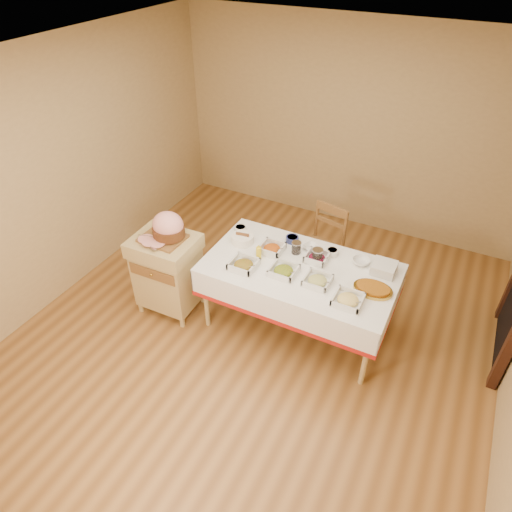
{
  "coord_description": "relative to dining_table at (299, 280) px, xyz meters",
  "views": [
    {
      "loc": [
        1.47,
        -2.91,
        3.45
      ],
      "look_at": [
        -0.12,
        0.2,
        0.82
      ],
      "focal_mm": 32.0,
      "sensor_mm": 36.0,
      "label": 1
    }
  ],
  "objects": [
    {
      "name": "room_shell",
      "position": [
        -0.3,
        -0.3,
        0.7
      ],
      "size": [
        5.0,
        5.0,
        5.0
      ],
      "color": "#905E2C",
      "rests_on": "ground"
    },
    {
      "name": "dining_table",
      "position": [
        0.0,
        0.0,
        0.0
      ],
      "size": [
        1.82,
        1.02,
        0.76
      ],
      "color": "tan",
      "rests_on": "ground"
    },
    {
      "name": "butcher_cart",
      "position": [
        -1.31,
        -0.36,
        -0.09
      ],
      "size": [
        0.64,
        0.54,
        0.89
      ],
      "color": "tan",
      "rests_on": "ground"
    },
    {
      "name": "dining_chair",
      "position": [
        -0.05,
        0.78,
        -0.11
      ],
      "size": [
        0.51,
        0.49,
        0.95
      ],
      "color": "brown",
      "rests_on": "ground"
    },
    {
      "name": "ham_on_board",
      "position": [
        -1.27,
        -0.32,
        0.42
      ],
      "size": [
        0.44,
        0.42,
        0.29
      ],
      "color": "brown",
      "rests_on": "butcher_cart"
    },
    {
      "name": "serving_dish_a",
      "position": [
        -0.48,
        -0.25,
        0.2
      ],
      "size": [
        0.25,
        0.24,
        0.11
      ],
      "color": "silver",
      "rests_on": "dining_table"
    },
    {
      "name": "serving_dish_b",
      "position": [
        -0.11,
        -0.16,
        0.19
      ],
      "size": [
        0.24,
        0.24,
        0.1
      ],
      "color": "silver",
      "rests_on": "dining_table"
    },
    {
      "name": "serving_dish_c",
      "position": [
        0.23,
        -0.15,
        0.19
      ],
      "size": [
        0.23,
        0.23,
        0.09
      ],
      "color": "silver",
      "rests_on": "dining_table"
    },
    {
      "name": "serving_dish_d",
      "position": [
        0.55,
        -0.27,
        0.19
      ],
      "size": [
        0.25,
        0.25,
        0.09
      ],
      "color": "silver",
      "rests_on": "dining_table"
    },
    {
      "name": "serving_dish_e",
      "position": [
        -0.35,
        0.11,
        0.2
      ],
      "size": [
        0.23,
        0.22,
        0.11
      ],
      "color": "silver",
      "rests_on": "dining_table"
    },
    {
      "name": "serving_dish_f",
      "position": [
        0.1,
        0.18,
        0.19
      ],
      "size": [
        0.22,
        0.21,
        0.1
      ],
      "color": "silver",
      "rests_on": "dining_table"
    },
    {
      "name": "small_bowl_left",
      "position": [
        -0.8,
        0.28,
        0.19
      ],
      "size": [
        0.13,
        0.13,
        0.06
      ],
      "color": "silver",
      "rests_on": "dining_table"
    },
    {
      "name": "small_bowl_mid",
      "position": [
        -0.24,
        0.36,
        0.19
      ],
      "size": [
        0.13,
        0.13,
        0.06
      ],
      "color": "navy",
      "rests_on": "dining_table"
    },
    {
      "name": "small_bowl_right",
      "position": [
        0.2,
        0.33,
        0.2
      ],
      "size": [
        0.12,
        0.12,
        0.06
      ],
      "color": "silver",
      "rests_on": "dining_table"
    },
    {
      "name": "bowl_white_imported",
      "position": [
        -0.01,
        0.32,
        0.18
      ],
      "size": [
        0.2,
        0.2,
        0.04
      ],
      "primitive_type": "imported",
      "rotation": [
        0.0,
        0.0,
        -0.32
      ],
      "color": "silver",
      "rests_on": "dining_table"
    },
    {
      "name": "bowl_small_imported",
      "position": [
        0.5,
        0.32,
        0.19
      ],
      "size": [
        0.22,
        0.22,
        0.05
      ],
      "primitive_type": "imported",
      "rotation": [
        0.0,
        0.0,
        -0.36
      ],
      "color": "silver",
      "rests_on": "dining_table"
    },
    {
      "name": "preserve_jar_left",
      "position": [
        -0.13,
        0.19,
        0.22
      ],
      "size": [
        0.1,
        0.1,
        0.12
      ],
      "color": "silver",
      "rests_on": "dining_table"
    },
    {
      "name": "preserve_jar_right",
      "position": [
        0.1,
        0.16,
        0.22
      ],
      "size": [
        0.11,
        0.11,
        0.13
      ],
      "color": "silver",
      "rests_on": "dining_table"
    },
    {
      "name": "mustard_bottle",
      "position": [
        -0.41,
        -0.06,
        0.23
      ],
      "size": [
        0.05,
        0.05,
        0.16
      ],
      "color": "yellow",
      "rests_on": "dining_table"
    },
    {
      "name": "bread_basket",
      "position": [
        -0.68,
        0.11,
        0.2
      ],
      "size": [
        0.23,
        0.23,
        0.1
      ],
      "color": "white",
      "rests_on": "dining_table"
    },
    {
      "name": "plate_stack",
      "position": [
        0.72,
        0.29,
        0.21
      ],
      "size": [
        0.22,
        0.22,
        0.09
      ],
      "color": "silver",
      "rests_on": "dining_table"
    },
    {
      "name": "brass_platter",
      "position": [
        0.7,
        -0.02,
        0.18
      ],
      "size": [
        0.35,
        0.25,
        0.05
      ],
      "color": "#B99234",
      "rests_on": "dining_table"
    }
  ]
}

